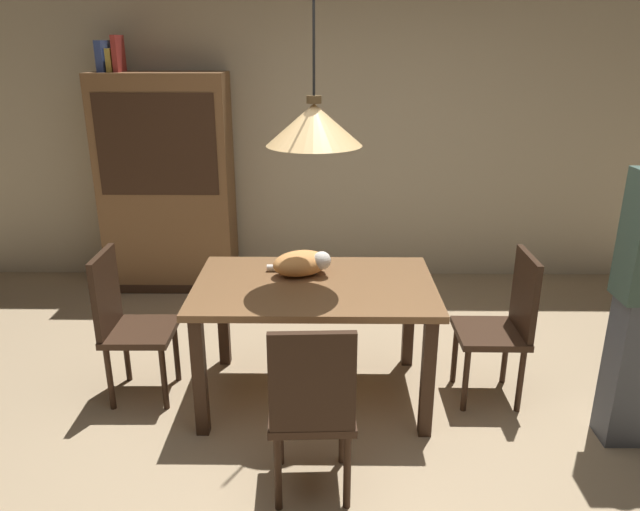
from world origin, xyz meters
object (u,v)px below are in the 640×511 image
object	(u,v)px
book_blue_wide	(104,56)
chair_right_side	(504,321)
cat_sleeping	(302,263)
hutch_bookcase	(168,188)
chair_near_front	(312,405)
book_red_tall	(118,54)
pendant_lamp	(314,124)
book_yellow_short	(112,60)
chair_left_side	(126,319)
dining_table	(315,299)

from	to	relation	value
book_blue_wide	chair_right_side	bearing A→B (deg)	-32.19
cat_sleeping	hutch_bookcase	world-z (taller)	hutch_bookcase
chair_near_front	book_red_tall	distance (m)	3.45
pendant_lamp	hutch_bookcase	size ratio (longest dim) A/B	0.70
hutch_bookcase	book_red_tall	distance (m)	1.14
book_yellow_short	book_red_tall	size ratio (longest dim) A/B	0.71
chair_left_side	pendant_lamp	distance (m)	1.61
book_blue_wide	book_yellow_short	xyz separation A→B (m)	(0.06, 0.00, -0.03)
chair_near_front	pendant_lamp	xyz separation A→B (m)	(-0.00, 0.88, 1.15)
chair_near_front	book_red_tall	size ratio (longest dim) A/B	3.32
chair_right_side	book_blue_wide	bearing A→B (deg)	147.81
dining_table	book_red_tall	bearing A→B (deg)	131.72
chair_left_side	chair_near_front	bearing A→B (deg)	-37.78
dining_table	book_yellow_short	size ratio (longest dim) A/B	7.00
dining_table	pendant_lamp	size ratio (longest dim) A/B	1.08
cat_sleeping	book_yellow_short	world-z (taller)	book_yellow_short
book_yellow_short	chair_near_front	bearing A→B (deg)	-58.15
dining_table	cat_sleeping	size ratio (longest dim) A/B	3.44
chair_right_side	chair_left_side	bearing A→B (deg)	-179.99
book_blue_wide	pendant_lamp	bearing A→B (deg)	-46.18
chair_left_side	pendant_lamp	xyz separation A→B (m)	(1.13, 0.00, 1.15)
pendant_lamp	cat_sleeping	bearing A→B (deg)	120.15
dining_table	book_red_tall	size ratio (longest dim) A/B	5.00
cat_sleeping	hutch_bookcase	xyz separation A→B (m)	(-1.22, 1.66, 0.06)
chair_right_side	cat_sleeping	distance (m)	1.25
chair_right_side	cat_sleeping	bearing A→B (deg)	173.85
chair_right_side	chair_left_side	world-z (taller)	same
chair_left_side	cat_sleeping	size ratio (longest dim) A/B	2.28
book_yellow_short	book_red_tall	world-z (taller)	book_red_tall
chair_right_side	book_blue_wide	xyz separation A→B (m)	(-2.85, 1.79, 1.46)
chair_right_side	cat_sleeping	xyz separation A→B (m)	(-1.20, 0.13, 0.32)
pendant_lamp	book_blue_wide	size ratio (longest dim) A/B	5.42
cat_sleeping	book_blue_wide	size ratio (longest dim) A/B	1.70
cat_sleeping	book_yellow_short	bearing A→B (deg)	133.53
dining_table	book_yellow_short	bearing A→B (deg)	132.72
dining_table	chair_left_side	size ratio (longest dim) A/B	1.51
chair_left_side	book_blue_wide	xyz separation A→B (m)	(-0.59, 1.79, 1.46)
book_blue_wide	chair_left_side	bearing A→B (deg)	-71.71
dining_table	cat_sleeping	bearing A→B (deg)	120.15
chair_right_side	book_yellow_short	distance (m)	3.61
dining_table	pendant_lamp	bearing A→B (deg)	93.58
chair_near_front	hutch_bookcase	distance (m)	3.00
dining_table	chair_near_front	bearing A→B (deg)	-89.77
chair_near_front	chair_left_side	distance (m)	1.43
pendant_lamp	hutch_bookcase	world-z (taller)	pendant_lamp
cat_sleeping	book_blue_wide	world-z (taller)	book_blue_wide
cat_sleeping	book_red_tall	distance (m)	2.54
chair_near_front	cat_sleeping	distance (m)	1.06
book_blue_wide	book_yellow_short	distance (m)	0.07
pendant_lamp	hutch_bookcase	bearing A→B (deg)	125.94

